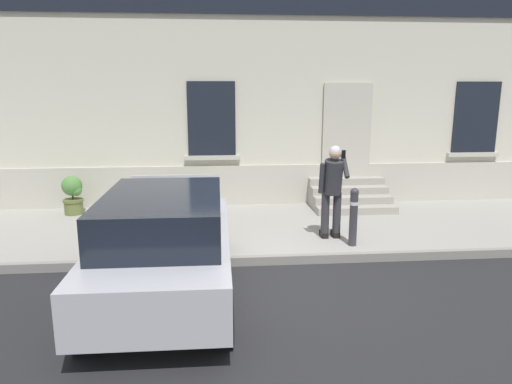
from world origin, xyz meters
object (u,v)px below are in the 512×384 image
Objects in this scene: hatchback_car_silver at (165,242)px; planter_cream at (187,194)px; bollard_near_person at (354,215)px; planter_olive at (73,194)px; bollard_far_left at (157,219)px; person_on_phone at (333,186)px.

planter_cream is (0.07, 3.96, -0.18)m from hatchback_car_silver.
bollard_near_person is 1.22× the size of planter_olive.
bollard_far_left is at bearing 180.00° from bollard_near_person.
planter_olive is at bearing 142.00° from person_on_phone.
bollard_far_left is (-3.41, 0.00, 0.00)m from bollard_near_person.
bollard_near_person is 1.00× the size of bollard_far_left.
planter_olive is at bearing 129.00° from bollard_far_left.
planter_olive is at bearing 176.12° from planter_cream.
planter_olive is 2.51m from planter_cream.
bollard_far_left is at bearing -98.22° from planter_cream.
person_on_phone is 2.03× the size of planter_olive.
person_on_phone reaches higher than planter_olive.
bollard_near_person reaches higher than planter_olive.
planter_olive is (-2.43, 4.13, -0.18)m from hatchback_car_silver.
bollard_near_person is 1.22× the size of planter_cream.
bollard_far_left is 2.51m from planter_cream.
person_on_phone is at bearing 33.91° from hatchback_car_silver.
bollard_far_left is at bearing 101.02° from hatchback_car_silver.
hatchback_car_silver is 1.51m from bollard_far_left.
planter_cream is (-2.77, 2.05, -0.54)m from person_on_phone.
person_on_phone is at bearing 123.24° from bollard_near_person.
planter_olive is at bearing 120.54° from hatchback_car_silver.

